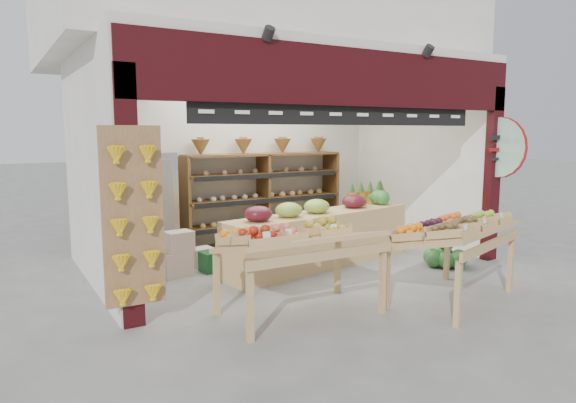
# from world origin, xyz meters

# --- Properties ---
(ground) EXTENTS (60.00, 60.00, 0.00)m
(ground) POSITION_xyz_m (0.00, 0.00, 0.00)
(ground) COLOR slate
(ground) RESTS_ON ground
(shop_structure) EXTENTS (6.36, 5.12, 5.40)m
(shop_structure) POSITION_xyz_m (0.00, 1.61, 3.92)
(shop_structure) COLOR silver
(shop_structure) RESTS_ON ground
(banana_board) EXTENTS (0.60, 0.15, 1.80)m
(banana_board) POSITION_xyz_m (-2.73, -1.17, 1.12)
(banana_board) COLOR olive
(banana_board) RESTS_ON ground
(gift_sign) EXTENTS (0.04, 0.93, 0.92)m
(gift_sign) POSITION_xyz_m (2.75, -1.15, 1.75)
(gift_sign) COLOR #B0DEC8
(gift_sign) RESTS_ON ground
(back_shelving) EXTENTS (3.02, 0.49, 1.86)m
(back_shelving) POSITION_xyz_m (0.36, 1.95, 1.12)
(back_shelving) COLOR brown
(back_shelving) RESTS_ON ground
(refrigerator) EXTENTS (0.75, 0.75, 1.66)m
(refrigerator) POSITION_xyz_m (-1.72, 1.88, 0.83)
(refrigerator) COLOR silver
(refrigerator) RESTS_ON ground
(cardboard_stack) EXTENTS (0.98, 0.71, 0.62)m
(cardboard_stack) POSITION_xyz_m (-1.53, 0.58, 0.23)
(cardboard_stack) COLOR beige
(cardboard_stack) RESTS_ON ground
(mid_counter) EXTENTS (3.28, 1.17, 1.02)m
(mid_counter) POSITION_xyz_m (0.26, -0.04, 0.44)
(mid_counter) COLOR tan
(mid_counter) RESTS_ON ground
(display_table_left) EXTENTS (1.74, 0.98, 1.08)m
(display_table_left) POSITION_xyz_m (-1.20, -1.57, 0.83)
(display_table_left) COLOR tan
(display_table_left) RESTS_ON ground
(display_table_right) EXTENTS (1.90, 1.42, 1.07)m
(display_table_right) POSITION_xyz_m (0.72, -2.13, 0.84)
(display_table_right) COLOR tan
(display_table_right) RESTS_ON ground
(watermelon_pile) EXTENTS (0.62, 0.62, 0.49)m
(watermelon_pile) POSITION_xyz_m (1.84, -1.01, 0.16)
(watermelon_pile) COLOR #1B5121
(watermelon_pile) RESTS_ON ground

